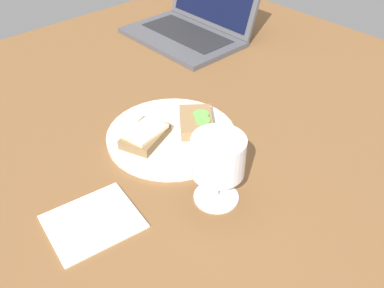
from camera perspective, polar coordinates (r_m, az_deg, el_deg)
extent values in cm
cube|color=brown|center=(86.10, 0.30, 0.28)|extent=(140.00, 140.00, 3.00)
cylinder|color=silver|center=(84.34, -2.74, 1.12)|extent=(25.49, 25.49, 1.23)
cube|color=#937047|center=(84.98, 0.58, 2.94)|extent=(11.41, 10.95, 2.25)
cylinder|color=#6BB74C|center=(83.16, 1.45, 3.13)|extent=(2.96, 2.96, 0.34)
cylinder|color=#6BB74C|center=(84.93, 1.19, 3.97)|extent=(3.23, 3.23, 0.33)
cube|color=brown|center=(82.07, -6.24, 1.04)|extent=(9.25, 10.99, 1.83)
cube|color=#F4EAB7|center=(81.33, -6.30, 1.74)|extent=(6.80, 8.84, 0.66)
cylinder|color=white|center=(72.23, 3.23, -7.04)|extent=(7.57, 7.57, 0.40)
cylinder|color=white|center=(70.18, 3.31, -5.36)|extent=(0.80, 0.80, 5.48)
cylinder|color=white|center=(66.21, 3.50, -1.61)|extent=(8.62, 8.62, 6.47)
cylinder|color=white|center=(66.95, 3.46, -2.37)|extent=(7.93, 7.93, 4.15)
cube|color=#4C4C51|center=(123.92, -1.43, 14.04)|extent=(32.23, 20.64, 1.35)
cube|color=#232326|center=(124.75, -0.77, 14.59)|extent=(26.43, 11.35, 0.16)
cube|color=white|center=(70.14, -13.07, -10.05)|extent=(13.72, 15.45, 0.40)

